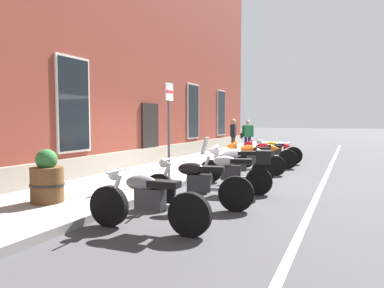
{
  "coord_description": "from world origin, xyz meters",
  "views": [
    {
      "loc": [
        -9.3,
        -3.86,
        1.69
      ],
      "look_at": [
        1.45,
        0.93,
        0.91
      ],
      "focal_mm": 33.47,
      "sensor_mm": 36.0,
      "label": 1
    }
  ],
  "objects_px": {
    "pedestrian_dark_jacket": "(233,134)",
    "parking_sign": "(169,117)",
    "motorcycle_yellow_naked": "(274,151)",
    "motorcycle_white_sport": "(233,162)",
    "motorcycle_grey_naked": "(147,201)",
    "barrel_planter": "(47,180)",
    "pedestrian_striped_shirt": "(248,135)",
    "motorcycle_silver_touring": "(234,170)",
    "motorcycle_red_sport": "(264,152)",
    "motorcycle_orange_sport": "(250,156)",
    "motorcycle_black_naked": "(196,184)"
  },
  "relations": [
    {
      "from": "motorcycle_red_sport",
      "to": "pedestrian_dark_jacket",
      "type": "distance_m",
      "value": 4.0
    },
    {
      "from": "motorcycle_silver_touring",
      "to": "barrel_planter",
      "type": "relative_size",
      "value": 1.94
    },
    {
      "from": "pedestrian_dark_jacket",
      "to": "barrel_planter",
      "type": "xyz_separation_m",
      "value": [
        -10.84,
        0.26,
        -0.47
      ]
    },
    {
      "from": "parking_sign",
      "to": "barrel_planter",
      "type": "height_order",
      "value": "parking_sign"
    },
    {
      "from": "barrel_planter",
      "to": "pedestrian_striped_shirt",
      "type": "bearing_deg",
      "value": -3.73
    },
    {
      "from": "pedestrian_dark_jacket",
      "to": "motorcycle_grey_naked",
      "type": "bearing_deg",
      "value": -169.09
    },
    {
      "from": "pedestrian_dark_jacket",
      "to": "parking_sign",
      "type": "relative_size",
      "value": 0.64
    },
    {
      "from": "motorcycle_grey_naked",
      "to": "pedestrian_striped_shirt",
      "type": "xyz_separation_m",
      "value": [
        11.9,
        1.67,
        0.53
      ]
    },
    {
      "from": "barrel_planter",
      "to": "motorcycle_red_sport",
      "type": "bearing_deg",
      "value": -18.0
    },
    {
      "from": "motorcycle_black_naked",
      "to": "motorcycle_silver_touring",
      "type": "distance_m",
      "value": 1.69
    },
    {
      "from": "motorcycle_white_sport",
      "to": "motorcycle_orange_sport",
      "type": "relative_size",
      "value": 0.98
    },
    {
      "from": "motorcycle_orange_sport",
      "to": "barrel_planter",
      "type": "distance_m",
      "value": 6.24
    },
    {
      "from": "motorcycle_white_sport",
      "to": "motorcycle_red_sport",
      "type": "distance_m",
      "value": 3.32
    },
    {
      "from": "motorcycle_orange_sport",
      "to": "parking_sign",
      "type": "distance_m",
      "value": 3.28
    },
    {
      "from": "pedestrian_dark_jacket",
      "to": "pedestrian_striped_shirt",
      "type": "bearing_deg",
      "value": -36.38
    },
    {
      "from": "motorcycle_black_naked",
      "to": "pedestrian_dark_jacket",
      "type": "relative_size",
      "value": 1.32
    },
    {
      "from": "motorcycle_white_sport",
      "to": "motorcycle_yellow_naked",
      "type": "distance_m",
      "value": 4.77
    },
    {
      "from": "motorcycle_black_naked",
      "to": "motorcycle_yellow_naked",
      "type": "distance_m",
      "value": 7.84
    },
    {
      "from": "motorcycle_red_sport",
      "to": "pedestrian_dark_jacket",
      "type": "xyz_separation_m",
      "value": [
        3.31,
        2.19,
        0.49
      ]
    },
    {
      "from": "motorcycle_black_naked",
      "to": "pedestrian_striped_shirt",
      "type": "distance_m",
      "value": 10.54
    },
    {
      "from": "motorcycle_grey_naked",
      "to": "motorcycle_yellow_naked",
      "type": "distance_m",
      "value": 9.37
    },
    {
      "from": "motorcycle_grey_naked",
      "to": "pedestrian_dark_jacket",
      "type": "bearing_deg",
      "value": 10.91
    },
    {
      "from": "motorcycle_grey_naked",
      "to": "barrel_planter",
      "type": "distance_m",
      "value": 2.45
    },
    {
      "from": "motorcycle_black_naked",
      "to": "pedestrian_dark_jacket",
      "type": "bearing_deg",
      "value": 13.42
    },
    {
      "from": "motorcycle_red_sport",
      "to": "parking_sign",
      "type": "xyz_separation_m",
      "value": [
        -4.5,
        1.43,
        1.21
      ]
    },
    {
      "from": "motorcycle_black_naked",
      "to": "pedestrian_striped_shirt",
      "type": "bearing_deg",
      "value": 9.95
    },
    {
      "from": "motorcycle_grey_naked",
      "to": "motorcycle_yellow_naked",
      "type": "bearing_deg",
      "value": -0.46
    },
    {
      "from": "motorcycle_white_sport",
      "to": "barrel_planter",
      "type": "relative_size",
      "value": 1.95
    },
    {
      "from": "parking_sign",
      "to": "barrel_planter",
      "type": "distance_m",
      "value": 3.41
    },
    {
      "from": "motorcycle_red_sport",
      "to": "parking_sign",
      "type": "relative_size",
      "value": 0.84
    },
    {
      "from": "motorcycle_white_sport",
      "to": "motorcycle_red_sport",
      "type": "xyz_separation_m",
      "value": [
        3.31,
        -0.1,
        -0.02
      ]
    },
    {
      "from": "motorcycle_grey_naked",
      "to": "motorcycle_orange_sport",
      "type": "bearing_deg",
      "value": 0.35
    },
    {
      "from": "motorcycle_yellow_naked",
      "to": "motorcycle_silver_touring",
      "type": "bearing_deg",
      "value": -177.21
    },
    {
      "from": "motorcycle_yellow_naked",
      "to": "motorcycle_orange_sport",
      "type": "bearing_deg",
      "value": 177.99
    },
    {
      "from": "motorcycle_grey_naked",
      "to": "parking_sign",
      "type": "height_order",
      "value": "parking_sign"
    },
    {
      "from": "motorcycle_yellow_naked",
      "to": "barrel_planter",
      "type": "distance_m",
      "value": 9.33
    },
    {
      "from": "motorcycle_white_sport",
      "to": "motorcycle_grey_naked",
      "type": "bearing_deg",
      "value": -179.12
    },
    {
      "from": "pedestrian_striped_shirt",
      "to": "motorcycle_silver_touring",
      "type": "bearing_deg",
      "value": -166.76
    },
    {
      "from": "motorcycle_yellow_naked",
      "to": "motorcycle_white_sport",
      "type": "bearing_deg",
      "value": 178.24
    },
    {
      "from": "motorcycle_white_sport",
      "to": "motorcycle_yellow_naked",
      "type": "height_order",
      "value": "motorcycle_white_sport"
    },
    {
      "from": "pedestrian_dark_jacket",
      "to": "motorcycle_red_sport",
      "type": "bearing_deg",
      "value": -146.48
    },
    {
      "from": "motorcycle_orange_sport",
      "to": "motorcycle_red_sport",
      "type": "xyz_separation_m",
      "value": [
        1.76,
        -0.07,
        -0.02
      ]
    },
    {
      "from": "motorcycle_white_sport",
      "to": "pedestrian_striped_shirt",
      "type": "xyz_separation_m",
      "value": [
        7.3,
        1.6,
        0.43
      ]
    },
    {
      "from": "motorcycle_grey_naked",
      "to": "pedestrian_striped_shirt",
      "type": "relative_size",
      "value": 1.31
    },
    {
      "from": "motorcycle_red_sport",
      "to": "motorcycle_black_naked",
      "type": "bearing_deg",
      "value": -178.92
    },
    {
      "from": "motorcycle_grey_naked",
      "to": "motorcycle_orange_sport",
      "type": "distance_m",
      "value": 6.16
    },
    {
      "from": "barrel_planter",
      "to": "motorcycle_yellow_naked",
      "type": "bearing_deg",
      "value": -15.52
    },
    {
      "from": "motorcycle_grey_naked",
      "to": "barrel_planter",
      "type": "relative_size",
      "value": 2.02
    },
    {
      "from": "motorcycle_white_sport",
      "to": "motorcycle_red_sport",
      "type": "bearing_deg",
      "value": -1.71
    },
    {
      "from": "motorcycle_yellow_naked",
      "to": "pedestrian_dark_jacket",
      "type": "bearing_deg",
      "value": 50.41
    }
  ]
}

